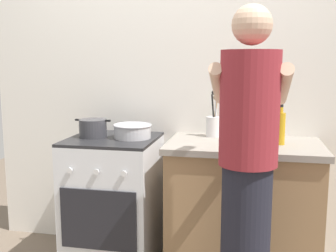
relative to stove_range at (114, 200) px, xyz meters
The scene contains 9 objects.
back_wall 1.03m from the stove_range, 32.64° to the left, with size 3.20×0.10×2.50m.
countertop 0.90m from the stove_range, ahead, with size 1.00×0.60×0.90m.
stove_range is the anchor object (origin of this frame).
pot 0.53m from the stove_range, behind, with size 0.26×0.19×0.12m.
mixing_bowl 0.52m from the stove_range, ahead, with size 0.27×0.27×0.10m.
utensil_crock 0.89m from the stove_range, 15.67° to the left, with size 0.10×0.10×0.33m.
spice_bottle 1.05m from the stove_range, ahead, with size 0.04×0.04×0.09m.
oil_bottle 1.25m from the stove_range, ahead, with size 0.06×0.06×0.26m.
person 1.16m from the stove_range, 31.07° to the right, with size 0.41×0.50×1.70m.
Camera 1 is at (0.59, -2.48, 1.42)m, focal length 43.43 mm.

